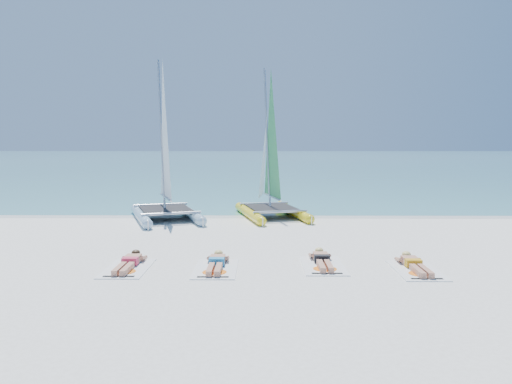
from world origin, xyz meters
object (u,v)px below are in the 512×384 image
(towel_a, at_px, (128,268))
(catamaran_blue, at_px, (165,169))
(towel_b, at_px, (216,269))
(sunbather_d, at_px, (414,264))
(catamaran_yellow, at_px, (269,167))
(sunbather_a, at_px, (130,262))
(towel_c, at_px, (323,266))
(sunbather_b, at_px, (216,262))
(sunbather_c, at_px, (322,259))
(towel_d, at_px, (416,270))

(towel_a, bearing_deg, catamaran_blue, 94.00)
(towel_b, relative_size, sunbather_d, 1.07)
(catamaran_yellow, xyz_separation_m, sunbather_a, (-3.49, -8.27, -1.82))
(towel_a, distance_m, towel_c, 4.67)
(sunbather_b, distance_m, sunbather_c, 2.59)
(towel_d, xyz_separation_m, sunbather_d, (0.00, 0.19, 0.11))
(towel_a, height_order, sunbather_a, sunbather_a)
(sunbather_a, xyz_separation_m, sunbather_c, (4.67, 0.29, 0.00))
(sunbather_b, bearing_deg, towel_d, -3.56)
(catamaran_blue, bearing_deg, sunbather_b, -89.82)
(towel_c, bearing_deg, sunbather_d, -6.09)
(towel_b, height_order, towel_c, same)
(towel_a, relative_size, sunbather_d, 1.07)
(sunbather_a, xyz_separation_m, sunbather_b, (2.10, -0.03, 0.00))
(towel_a, xyz_separation_m, sunbather_a, (0.00, 0.19, 0.11))
(sunbather_c, bearing_deg, towel_a, -174.10)
(towel_b, relative_size, towel_d, 1.00)
(towel_b, xyz_separation_m, sunbather_c, (2.57, 0.51, 0.11))
(towel_a, bearing_deg, towel_d, -1.08)
(catamaran_yellow, xyz_separation_m, sunbather_d, (3.30, -8.40, -1.82))
(towel_b, relative_size, sunbather_b, 1.07)
(towel_c, height_order, towel_d, same)
(catamaran_blue, bearing_deg, catamaran_yellow, -6.25)
(sunbather_b, distance_m, towel_d, 4.70)
(catamaran_blue, distance_m, catamaran_yellow, 4.12)
(towel_b, bearing_deg, towel_d, -1.22)
(catamaran_yellow, relative_size, sunbather_a, 3.56)
(towel_c, xyz_separation_m, sunbather_c, (-0.00, 0.19, 0.11))
(catamaran_yellow, xyz_separation_m, towel_a, (-3.49, -8.46, -1.92))
(towel_a, bearing_deg, sunbather_b, 4.46)
(towel_b, height_order, sunbather_c, sunbather_c)
(sunbather_b, xyz_separation_m, sunbather_c, (2.57, 0.32, 0.00))
(sunbather_a, bearing_deg, towel_b, -6.00)
(towel_d, bearing_deg, towel_b, 178.78)
(towel_a, relative_size, towel_b, 1.00)
(sunbather_b, height_order, sunbather_c, same)
(catamaran_blue, xyz_separation_m, sunbather_c, (5.19, -7.04, -1.80))
(sunbather_a, height_order, towel_c, sunbather_a)
(catamaran_blue, distance_m, towel_b, 8.22)
(towel_b, xyz_separation_m, sunbather_b, (0.00, 0.19, 0.11))
(catamaran_yellow, distance_m, towel_d, 9.40)
(catamaran_yellow, bearing_deg, towel_c, -95.45)
(towel_c, distance_m, sunbather_d, 2.14)
(catamaran_yellow, distance_m, sunbather_c, 8.27)
(sunbather_b, xyz_separation_m, sunbather_d, (4.69, -0.10, 0.00))
(towel_c, distance_m, sunbather_c, 0.22)
(towel_a, distance_m, sunbather_c, 4.69)
(sunbather_c, xyz_separation_m, towel_d, (2.12, -0.61, -0.11))
(sunbather_b, bearing_deg, catamaran_yellow, 80.49)
(towel_a, height_order, sunbather_c, sunbather_c)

